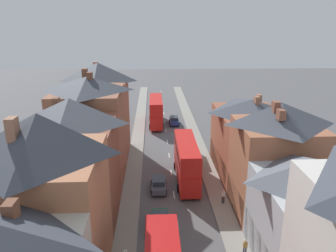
# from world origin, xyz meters

# --- Properties ---
(pavement_left) EXTENTS (2.20, 104.00, 0.14)m
(pavement_left) POSITION_xyz_m (-5.10, 38.00, 0.07)
(pavement_left) COLOR gray
(pavement_left) RESTS_ON ground
(pavement_right) EXTENTS (2.20, 104.00, 0.14)m
(pavement_right) POSITION_xyz_m (5.10, 38.00, 0.07)
(pavement_right) COLOR gray
(pavement_right) RESTS_ON ground
(centre_line_dashes) EXTENTS (0.14, 97.80, 0.01)m
(centre_line_dashes) POSITION_xyz_m (0.00, 36.00, 0.01)
(centre_line_dashes) COLOR silver
(centre_line_dashes) RESTS_ON ground
(terrace_row_left) EXTENTS (8.00, 51.95, 14.04)m
(terrace_row_left) POSITION_xyz_m (-10.19, 16.15, 6.34)
(terrace_row_left) COLOR silver
(terrace_row_left) RESTS_ON ground
(terrace_row_right) EXTENTS (8.00, 47.30, 14.09)m
(terrace_row_right) POSITION_xyz_m (10.19, 10.19, 6.14)
(terrace_row_right) COLOR brown
(terrace_row_right) RESTS_ON ground
(double_decker_bus_mid_street) EXTENTS (2.74, 10.80, 5.30)m
(double_decker_bus_mid_street) POSITION_xyz_m (1.79, 27.66, 2.82)
(double_decker_bus_mid_street) COLOR red
(double_decker_bus_mid_street) RESTS_ON ground
(double_decker_bus_far_approaching) EXTENTS (2.74, 10.80, 5.30)m
(double_decker_bus_far_approaching) POSITION_xyz_m (-1.81, 51.93, 2.82)
(double_decker_bus_far_approaching) COLOR red
(double_decker_bus_far_approaching) RESTS_ON ground
(car_near_blue) EXTENTS (1.90, 3.97, 1.58)m
(car_near_blue) POSITION_xyz_m (-1.80, 67.19, 0.80)
(car_near_blue) COLOR navy
(car_near_blue) RESTS_ON ground
(car_near_silver) EXTENTS (1.90, 4.06, 1.59)m
(car_near_silver) POSITION_xyz_m (-1.80, 17.50, 0.80)
(car_near_silver) COLOR #144728
(car_near_silver) RESTS_ON ground
(car_parked_left_a) EXTENTS (1.90, 4.21, 1.64)m
(car_parked_left_a) POSITION_xyz_m (1.80, 51.81, 0.83)
(car_parked_left_a) COLOR navy
(car_parked_left_a) RESTS_ON ground
(car_mid_black) EXTENTS (1.90, 4.15, 1.62)m
(car_mid_black) POSITION_xyz_m (-1.80, 25.30, 0.82)
(car_mid_black) COLOR #4C515B
(car_mid_black) RESTS_ON ground
(delivery_van) EXTENTS (2.20, 5.20, 2.41)m
(delivery_van) POSITION_xyz_m (3.10, 34.71, 1.34)
(delivery_van) COLOR white
(delivery_van) RESTS_ON ground
(pedestrian_mid_left) EXTENTS (0.36, 0.22, 1.61)m
(pedestrian_mid_left) POSITION_xyz_m (5.48, 13.04, 1.03)
(pedestrian_mid_left) COLOR #3D4256
(pedestrian_mid_left) RESTS_ON pavement_right
(pedestrian_mid_right) EXTENTS (0.36, 0.22, 1.61)m
(pedestrian_mid_right) POSITION_xyz_m (5.38, 21.71, 1.03)
(pedestrian_mid_right) COLOR #23232D
(pedestrian_mid_right) RESTS_ON pavement_right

